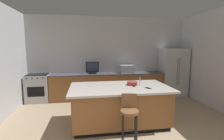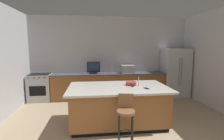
{
  "view_description": "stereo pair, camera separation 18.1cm",
  "coord_description": "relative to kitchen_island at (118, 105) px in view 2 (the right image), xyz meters",
  "views": [
    {
      "loc": [
        -0.84,
        -1.33,
        1.84
      ],
      "look_at": [
        -0.1,
        3.37,
        1.18
      ],
      "focal_mm": 26.34,
      "sensor_mm": 36.0,
      "label": 1
    },
    {
      "loc": [
        -0.66,
        -1.36,
        1.84
      ],
      "look_at": [
        -0.1,
        3.37,
        1.18
      ],
      "focal_mm": 26.34,
      "sensor_mm": 36.0,
      "label": 2
    }
  ],
  "objects": [
    {
      "name": "wall_back",
      "position": [
        0.07,
        2.44,
        1.01
      ],
      "size": [
        6.32,
        0.12,
        2.95
      ],
      "primitive_type": "cube",
      "color": "#BCBCC1",
      "rests_on": "ground_plane"
    },
    {
      "name": "counter_back",
      "position": [
        -0.02,
        2.06,
        -0.01
      ],
      "size": [
        4.02,
        0.62,
        0.92
      ],
      "color": "brown",
      "rests_on": "ground_plane"
    },
    {
      "name": "kitchen_island",
      "position": [
        0.0,
        0.0,
        0.0
      ],
      "size": [
        2.34,
        1.33,
        0.92
      ],
      "color": "black",
      "rests_on": "ground_plane"
    },
    {
      "name": "refrigerator",
      "position": [
        2.46,
        2.0,
        0.43
      ],
      "size": [
        0.92,
        0.76,
        1.8
      ],
      "color": "#B7BABF",
      "rests_on": "ground_plane"
    },
    {
      "name": "range_oven",
      "position": [
        -2.41,
        2.06,
        -0.0
      ],
      "size": [
        0.75,
        0.63,
        0.94
      ],
      "color": "#B7BABF",
      "rests_on": "ground_plane"
    },
    {
      "name": "microwave",
      "position": [
        0.68,
        2.06,
        0.59
      ],
      "size": [
        0.48,
        0.36,
        0.28
      ],
      "primitive_type": "cube",
      "color": "#B7BABF",
      "rests_on": "counter_back"
    },
    {
      "name": "tv_monitor",
      "position": [
        -0.57,
        2.01,
        0.65
      ],
      "size": [
        0.45,
        0.16,
        0.43
      ],
      "color": "black",
      "rests_on": "counter_back"
    },
    {
      "name": "sink_faucet_back",
      "position": [
        0.1,
        2.16,
        0.57
      ],
      "size": [
        0.02,
        0.02,
        0.24
      ],
      "primitive_type": "cylinder",
      "color": "#B2B2B7",
      "rests_on": "counter_back"
    },
    {
      "name": "sink_faucet_island",
      "position": [
        0.49,
        0.0,
        0.56
      ],
      "size": [
        0.02,
        0.02,
        0.22
      ],
      "primitive_type": "cylinder",
      "color": "#B2B2B7",
      "rests_on": "kitchen_island"
    },
    {
      "name": "bar_stool_center",
      "position": [
        0.01,
        -0.87,
        0.11
      ],
      "size": [
        0.34,
        0.36,
        0.96
      ],
      "rotation": [
        0.0,
        0.0,
        -0.19
      ],
      "color": "brown",
      "rests_on": "ground_plane"
    },
    {
      "name": "fruit_bowl",
      "position": [
        0.34,
        0.12,
        0.49
      ],
      "size": [
        0.26,
        0.26,
        0.08
      ],
      "primitive_type": "cylinder",
      "color": "#993833",
      "rests_on": "kitchen_island"
    },
    {
      "name": "cell_phone",
      "position": [
        0.6,
        -0.26,
        0.45
      ],
      "size": [
        0.11,
        0.16,
        0.01
      ],
      "primitive_type": "cube",
      "rotation": [
        0.0,
        0.0,
        0.31
      ],
      "color": "black",
      "rests_on": "kitchen_island"
    },
    {
      "name": "tv_remote",
      "position": [
        0.33,
        -0.01,
        0.46
      ],
      "size": [
        0.05,
        0.17,
        0.02
      ],
      "primitive_type": "cube",
      "rotation": [
        0.0,
        0.0,
        -0.05
      ],
      "color": "black",
      "rests_on": "kitchen_island"
    }
  ]
}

